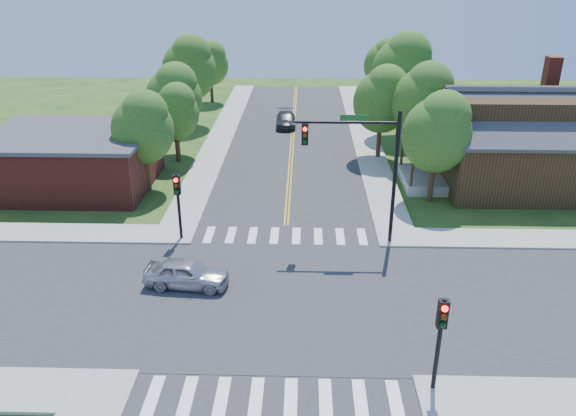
{
  "coord_description": "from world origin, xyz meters",
  "views": [
    {
      "loc": [
        0.94,
        -21.21,
        13.99
      ],
      "look_at": [
        0.18,
        5.09,
        2.2
      ],
      "focal_mm": 35.0,
      "sensor_mm": 36.0,
      "label": 1
    }
  ],
  "objects_px": {
    "signal_pole_se": "(441,328)",
    "car_silver": "(187,274)",
    "signal_pole_nw": "(178,195)",
    "signal_mast_ne": "(363,157)",
    "house_ne": "(522,137)",
    "car_dgrey": "(286,120)"
  },
  "relations": [
    {
      "from": "house_ne",
      "to": "signal_mast_ne",
      "type": "bearing_deg",
      "value": -142.32
    },
    {
      "from": "signal_pole_se",
      "to": "car_silver",
      "type": "bearing_deg",
      "value": 146.59
    },
    {
      "from": "signal_pole_nw",
      "to": "signal_mast_ne",
      "type": "bearing_deg",
      "value": 0.07
    },
    {
      "from": "car_dgrey",
      "to": "signal_pole_se",
      "type": "bearing_deg",
      "value": -81.15
    },
    {
      "from": "signal_pole_nw",
      "to": "car_silver",
      "type": "height_order",
      "value": "signal_pole_nw"
    },
    {
      "from": "house_ne",
      "to": "car_dgrey",
      "type": "bearing_deg",
      "value": 138.98
    },
    {
      "from": "signal_mast_ne",
      "to": "house_ne",
      "type": "distance_m",
      "value": 14.23
    },
    {
      "from": "house_ne",
      "to": "car_silver",
      "type": "relative_size",
      "value": 3.23
    },
    {
      "from": "car_silver",
      "to": "house_ne",
      "type": "bearing_deg",
      "value": -50.01
    },
    {
      "from": "signal_pole_se",
      "to": "car_dgrey",
      "type": "xyz_separation_m",
      "value": [
        -6.28,
        33.6,
        -2.05
      ]
    },
    {
      "from": "car_dgrey",
      "to": "signal_pole_nw",
      "type": "bearing_deg",
      "value": -104.13
    },
    {
      "from": "signal_pole_nw",
      "to": "signal_pole_se",
      "type": "bearing_deg",
      "value": -45.0
    },
    {
      "from": "signal_pole_nw",
      "to": "car_silver",
      "type": "relative_size",
      "value": 0.94
    },
    {
      "from": "house_ne",
      "to": "car_silver",
      "type": "distance_m",
      "value": 23.73
    },
    {
      "from": "signal_mast_ne",
      "to": "signal_pole_nw",
      "type": "xyz_separation_m",
      "value": [
        -9.51,
        -0.01,
        -2.19
      ]
    },
    {
      "from": "signal_pole_nw",
      "to": "house_ne",
      "type": "distance_m",
      "value": 22.45
    },
    {
      "from": "signal_mast_ne",
      "to": "signal_pole_se",
      "type": "relative_size",
      "value": 1.89
    },
    {
      "from": "signal_mast_ne",
      "to": "car_silver",
      "type": "relative_size",
      "value": 1.78
    },
    {
      "from": "signal_pole_se",
      "to": "car_dgrey",
      "type": "height_order",
      "value": "signal_pole_se"
    },
    {
      "from": "signal_pole_nw",
      "to": "car_silver",
      "type": "distance_m",
      "value": 5.18
    },
    {
      "from": "house_ne",
      "to": "signal_pole_nw",
      "type": "bearing_deg",
      "value": -157.31
    },
    {
      "from": "house_ne",
      "to": "car_silver",
      "type": "height_order",
      "value": "house_ne"
    }
  ]
}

